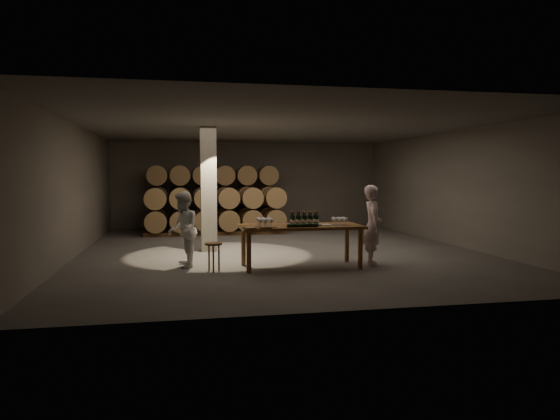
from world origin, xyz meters
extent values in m
plane|color=#504E4B|center=(0.00, 0.00, 0.00)|extent=(12.00, 12.00, 0.00)
plane|color=#605E59|center=(0.00, 0.00, 3.20)|extent=(12.00, 12.00, 0.00)
plane|color=#645E55|center=(0.00, 6.00, 1.60)|extent=(10.00, 0.00, 10.00)
plane|color=#645E55|center=(0.00, -6.00, 1.60)|extent=(10.00, 0.00, 10.00)
plane|color=#645E55|center=(-5.00, 0.00, 1.60)|extent=(0.00, 12.00, 12.00)
plane|color=#645E55|center=(5.00, 0.00, 1.60)|extent=(0.00, 12.00, 12.00)
cube|color=slate|center=(-1.80, 0.20, 1.60)|extent=(0.40, 0.40, 3.20)
cylinder|color=brown|center=(-1.18, -2.93, 0.42)|extent=(0.10, 0.10, 0.84)
cylinder|color=brown|center=(1.18, -2.93, 0.42)|extent=(0.10, 0.10, 0.84)
cylinder|color=brown|center=(-1.18, -2.07, 0.42)|extent=(0.10, 0.10, 0.84)
cylinder|color=brown|center=(1.18, -2.07, 0.42)|extent=(0.10, 0.10, 0.84)
cube|color=brown|center=(0.00, -2.50, 0.87)|extent=(2.60, 1.10, 0.06)
cube|color=brown|center=(-1.35, 4.90, 0.06)|extent=(4.70, 0.10, 0.12)
cube|color=brown|center=(-1.35, 5.50, 0.06)|extent=(4.70, 0.10, 0.12)
cylinder|color=#A4814A|center=(-3.30, 5.20, 0.47)|extent=(0.70, 0.95, 0.70)
cylinder|color=black|center=(-3.30, 4.94, 0.47)|extent=(0.73, 0.04, 0.73)
cylinder|color=black|center=(-3.30, 5.46, 0.47)|extent=(0.73, 0.04, 0.73)
cylinder|color=#A4814A|center=(-2.52, 5.20, 0.47)|extent=(0.70, 0.95, 0.70)
cylinder|color=black|center=(-2.52, 4.94, 0.47)|extent=(0.73, 0.04, 0.73)
cylinder|color=black|center=(-2.52, 5.46, 0.47)|extent=(0.73, 0.04, 0.73)
cylinder|color=#A4814A|center=(-1.74, 5.20, 0.47)|extent=(0.70, 0.95, 0.70)
cylinder|color=black|center=(-1.74, 4.94, 0.47)|extent=(0.73, 0.04, 0.73)
cylinder|color=black|center=(-1.74, 5.46, 0.47)|extent=(0.73, 0.04, 0.73)
cylinder|color=#A4814A|center=(-0.96, 5.20, 0.47)|extent=(0.70, 0.95, 0.70)
cylinder|color=black|center=(-0.96, 4.94, 0.47)|extent=(0.73, 0.04, 0.73)
cylinder|color=black|center=(-0.96, 5.46, 0.47)|extent=(0.73, 0.04, 0.73)
cylinder|color=#A4814A|center=(-0.18, 5.20, 0.47)|extent=(0.70, 0.95, 0.70)
cylinder|color=black|center=(-0.18, 4.94, 0.47)|extent=(0.73, 0.04, 0.73)
cylinder|color=black|center=(-0.18, 5.46, 0.47)|extent=(0.73, 0.04, 0.73)
cylinder|color=#A4814A|center=(0.60, 5.20, 0.47)|extent=(0.70, 0.95, 0.70)
cylinder|color=black|center=(0.60, 4.94, 0.47)|extent=(0.73, 0.04, 0.73)
cylinder|color=black|center=(0.60, 5.46, 0.47)|extent=(0.73, 0.04, 0.73)
cylinder|color=#A4814A|center=(-3.30, 5.20, 1.21)|extent=(0.70, 0.95, 0.70)
cylinder|color=black|center=(-3.30, 4.94, 1.21)|extent=(0.73, 0.04, 0.73)
cylinder|color=black|center=(-3.30, 5.46, 1.21)|extent=(0.73, 0.04, 0.73)
cylinder|color=#A4814A|center=(-2.52, 5.20, 1.21)|extent=(0.70, 0.95, 0.70)
cylinder|color=black|center=(-2.52, 4.94, 1.21)|extent=(0.73, 0.04, 0.73)
cylinder|color=black|center=(-2.52, 5.46, 1.21)|extent=(0.73, 0.04, 0.73)
cylinder|color=#A4814A|center=(-1.74, 5.20, 1.21)|extent=(0.70, 0.95, 0.70)
cylinder|color=black|center=(-1.74, 4.94, 1.21)|extent=(0.73, 0.04, 0.73)
cylinder|color=black|center=(-1.74, 5.46, 1.21)|extent=(0.73, 0.04, 0.73)
cylinder|color=#A4814A|center=(-0.96, 5.20, 1.21)|extent=(0.70, 0.95, 0.70)
cylinder|color=black|center=(-0.96, 4.94, 1.21)|extent=(0.73, 0.04, 0.73)
cylinder|color=black|center=(-0.96, 5.46, 1.21)|extent=(0.73, 0.04, 0.73)
cylinder|color=#A4814A|center=(-0.18, 5.20, 1.21)|extent=(0.70, 0.95, 0.70)
cylinder|color=black|center=(-0.18, 4.94, 1.21)|extent=(0.73, 0.04, 0.73)
cylinder|color=black|center=(-0.18, 5.46, 1.21)|extent=(0.73, 0.04, 0.73)
cylinder|color=#A4814A|center=(0.60, 5.20, 1.21)|extent=(0.70, 0.95, 0.70)
cylinder|color=black|center=(0.60, 4.94, 1.21)|extent=(0.73, 0.04, 0.73)
cylinder|color=black|center=(0.60, 5.46, 1.21)|extent=(0.73, 0.04, 0.73)
cylinder|color=#A4814A|center=(-3.30, 5.20, 1.95)|extent=(0.70, 0.95, 0.70)
cylinder|color=black|center=(-3.30, 4.94, 1.95)|extent=(0.73, 0.04, 0.73)
cylinder|color=black|center=(-3.30, 5.46, 1.95)|extent=(0.73, 0.04, 0.73)
cylinder|color=#A4814A|center=(-2.52, 5.20, 1.95)|extent=(0.70, 0.95, 0.70)
cylinder|color=black|center=(-2.52, 4.94, 1.95)|extent=(0.73, 0.04, 0.73)
cylinder|color=black|center=(-2.52, 5.46, 1.95)|extent=(0.73, 0.04, 0.73)
cylinder|color=#A4814A|center=(-1.74, 5.20, 1.95)|extent=(0.70, 0.95, 0.70)
cylinder|color=black|center=(-1.74, 4.94, 1.95)|extent=(0.73, 0.04, 0.73)
cylinder|color=black|center=(-1.74, 5.46, 1.95)|extent=(0.73, 0.04, 0.73)
cylinder|color=#A4814A|center=(-0.96, 5.20, 1.95)|extent=(0.70, 0.95, 0.70)
cylinder|color=black|center=(-0.96, 4.94, 1.95)|extent=(0.73, 0.04, 0.73)
cylinder|color=black|center=(-0.96, 5.46, 1.95)|extent=(0.73, 0.04, 0.73)
cylinder|color=#A4814A|center=(-0.18, 5.20, 1.95)|extent=(0.70, 0.95, 0.70)
cylinder|color=black|center=(-0.18, 4.94, 1.95)|extent=(0.73, 0.04, 0.73)
cylinder|color=black|center=(-0.18, 5.46, 1.95)|extent=(0.73, 0.04, 0.73)
cylinder|color=#A4814A|center=(0.60, 5.20, 1.95)|extent=(0.70, 0.95, 0.70)
cylinder|color=black|center=(0.60, 4.94, 1.95)|extent=(0.73, 0.04, 0.73)
cylinder|color=black|center=(0.60, 5.46, 1.95)|extent=(0.73, 0.04, 0.73)
cube|color=brown|center=(-1.35, 3.50, 0.06)|extent=(4.70, 0.10, 0.12)
cube|color=brown|center=(-1.35, 4.10, 0.06)|extent=(4.70, 0.10, 0.12)
cylinder|color=#A4814A|center=(-3.30, 3.80, 0.47)|extent=(0.70, 0.95, 0.70)
cylinder|color=black|center=(-3.30, 3.54, 0.47)|extent=(0.73, 0.04, 0.73)
cylinder|color=black|center=(-3.30, 4.06, 0.47)|extent=(0.73, 0.04, 0.73)
cylinder|color=#A4814A|center=(-2.52, 3.80, 0.47)|extent=(0.70, 0.95, 0.70)
cylinder|color=black|center=(-2.52, 3.54, 0.47)|extent=(0.73, 0.04, 0.73)
cylinder|color=black|center=(-2.52, 4.06, 0.47)|extent=(0.73, 0.04, 0.73)
cylinder|color=#A4814A|center=(-1.74, 3.80, 0.47)|extent=(0.70, 0.95, 0.70)
cylinder|color=black|center=(-1.74, 3.54, 0.47)|extent=(0.73, 0.04, 0.73)
cylinder|color=black|center=(-1.74, 4.06, 0.47)|extent=(0.73, 0.04, 0.73)
cylinder|color=#A4814A|center=(-0.96, 3.80, 0.47)|extent=(0.70, 0.95, 0.70)
cylinder|color=black|center=(-0.96, 3.54, 0.47)|extent=(0.73, 0.04, 0.73)
cylinder|color=black|center=(-0.96, 4.06, 0.47)|extent=(0.73, 0.04, 0.73)
cylinder|color=#A4814A|center=(-0.18, 3.80, 0.47)|extent=(0.70, 0.95, 0.70)
cylinder|color=black|center=(-0.18, 3.54, 0.47)|extent=(0.73, 0.04, 0.73)
cylinder|color=black|center=(-0.18, 4.06, 0.47)|extent=(0.73, 0.04, 0.73)
cylinder|color=#A4814A|center=(0.60, 3.80, 0.47)|extent=(0.70, 0.95, 0.70)
cylinder|color=black|center=(0.60, 3.54, 0.47)|extent=(0.73, 0.04, 0.73)
cylinder|color=black|center=(0.60, 4.06, 0.47)|extent=(0.73, 0.04, 0.73)
cylinder|color=#A4814A|center=(-3.30, 3.80, 1.21)|extent=(0.70, 0.95, 0.70)
cylinder|color=black|center=(-3.30, 3.54, 1.21)|extent=(0.73, 0.04, 0.73)
cylinder|color=black|center=(-3.30, 4.06, 1.21)|extent=(0.73, 0.04, 0.73)
cylinder|color=#A4814A|center=(-2.52, 3.80, 1.21)|extent=(0.70, 0.95, 0.70)
cylinder|color=black|center=(-2.52, 3.54, 1.21)|extent=(0.73, 0.04, 0.73)
cylinder|color=black|center=(-2.52, 4.06, 1.21)|extent=(0.73, 0.04, 0.73)
cylinder|color=#A4814A|center=(-1.74, 3.80, 1.21)|extent=(0.70, 0.95, 0.70)
cylinder|color=black|center=(-1.74, 3.54, 1.21)|extent=(0.73, 0.04, 0.73)
cylinder|color=black|center=(-1.74, 4.06, 1.21)|extent=(0.73, 0.04, 0.73)
cylinder|color=#A4814A|center=(-0.96, 3.80, 1.21)|extent=(0.70, 0.95, 0.70)
cylinder|color=black|center=(-0.96, 3.54, 1.21)|extent=(0.73, 0.04, 0.73)
cylinder|color=black|center=(-0.96, 4.06, 1.21)|extent=(0.73, 0.04, 0.73)
cylinder|color=#A4814A|center=(-0.18, 3.80, 1.21)|extent=(0.70, 0.95, 0.70)
cylinder|color=black|center=(-0.18, 3.54, 1.21)|extent=(0.73, 0.04, 0.73)
cylinder|color=black|center=(-0.18, 4.06, 1.21)|extent=(0.73, 0.04, 0.73)
cylinder|color=#A4814A|center=(0.60, 3.80, 1.21)|extent=(0.70, 0.95, 0.70)
cylinder|color=black|center=(0.60, 3.54, 1.21)|extent=(0.73, 0.04, 0.73)
cylinder|color=black|center=(0.60, 4.06, 1.21)|extent=(0.73, 0.04, 0.73)
cylinder|color=black|center=(-0.18, -2.54, 1.00)|extent=(0.07, 0.07, 0.20)
cylinder|color=silver|center=(-0.18, -2.54, 0.99)|extent=(0.08, 0.08, 0.06)
cylinder|color=black|center=(-0.18, -2.54, 1.14)|extent=(0.03, 0.03, 0.08)
cylinder|color=yellow|center=(-0.18, -2.54, 1.19)|extent=(0.03, 0.03, 0.02)
cylinder|color=black|center=(-0.18, -2.39, 1.00)|extent=(0.07, 0.07, 0.20)
cylinder|color=silver|center=(-0.18, -2.39, 0.99)|extent=(0.08, 0.08, 0.06)
cylinder|color=black|center=(-0.18, -2.39, 1.14)|extent=(0.03, 0.03, 0.08)
cylinder|color=maroon|center=(-0.18, -2.39, 1.19)|extent=(0.03, 0.03, 0.02)
cylinder|color=black|center=(-0.05, -2.54, 1.00)|extent=(0.07, 0.07, 0.20)
cylinder|color=silver|center=(-0.05, -2.54, 0.99)|extent=(0.08, 0.08, 0.06)
cylinder|color=black|center=(-0.05, -2.54, 1.14)|extent=(0.03, 0.03, 0.08)
cylinder|color=maroon|center=(-0.05, -2.54, 1.19)|extent=(0.03, 0.03, 0.02)
cylinder|color=black|center=(-0.05, -2.39, 1.00)|extent=(0.07, 0.07, 0.20)
cylinder|color=silver|center=(-0.05, -2.39, 0.99)|extent=(0.08, 0.08, 0.06)
cylinder|color=black|center=(-0.05, -2.39, 1.14)|extent=(0.03, 0.03, 0.08)
cylinder|color=yellow|center=(-0.05, -2.39, 1.19)|extent=(0.03, 0.03, 0.02)
cylinder|color=black|center=(0.08, -2.54, 1.00)|extent=(0.07, 0.07, 0.20)
cylinder|color=silver|center=(0.08, -2.54, 0.99)|extent=(0.08, 0.08, 0.06)
cylinder|color=black|center=(0.08, -2.54, 1.14)|extent=(0.03, 0.03, 0.08)
cylinder|color=yellow|center=(0.08, -2.54, 1.19)|extent=(0.03, 0.03, 0.02)
cylinder|color=black|center=(0.08, -2.39, 1.00)|extent=(0.07, 0.07, 0.20)
cylinder|color=silver|center=(0.08, -2.39, 0.99)|extent=(0.08, 0.08, 0.06)
cylinder|color=black|center=(0.08, -2.39, 1.14)|extent=(0.03, 0.03, 0.08)
cylinder|color=maroon|center=(0.08, -2.39, 1.19)|extent=(0.03, 0.03, 0.02)
cylinder|color=black|center=(0.21, -2.54, 1.00)|extent=(0.07, 0.07, 0.20)
cylinder|color=silver|center=(0.21, -2.54, 0.99)|extent=(0.08, 0.08, 0.06)
cylinder|color=black|center=(0.21, -2.54, 1.14)|extent=(0.03, 0.03, 0.08)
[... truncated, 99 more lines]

